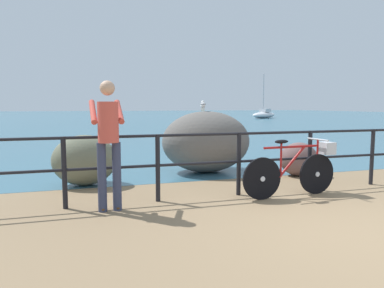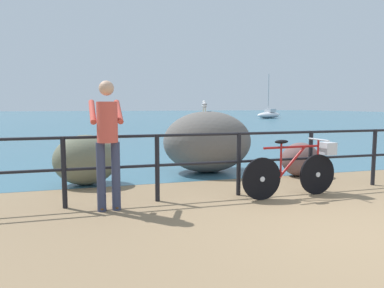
{
  "view_description": "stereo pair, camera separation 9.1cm",
  "coord_description": "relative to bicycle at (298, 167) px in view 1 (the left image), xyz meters",
  "views": [
    {
      "loc": [
        -3.1,
        -3.28,
        1.45
      ],
      "look_at": [
        -1.33,
        2.42,
        0.81
      ],
      "focal_mm": 33.97,
      "sensor_mm": 36.0,
      "label": 1
    },
    {
      "loc": [
        -3.01,
        -3.31,
        1.45
      ],
      "look_at": [
        -1.33,
        2.42,
        0.81
      ],
      "focal_mm": 33.97,
      "sensor_mm": 36.0,
      "label": 2
    }
  ],
  "objects": [
    {
      "name": "ground_plane",
      "position": [
        -0.22,
        18.32,
        -0.51
      ],
      "size": [
        120.0,
        120.0,
        0.1
      ],
      "primitive_type": "cube",
      "color": "#846B4C"
    },
    {
      "name": "sea_surface",
      "position": [
        -0.22,
        46.55,
        -0.46
      ],
      "size": [
        120.0,
        90.0,
        0.01
      ],
      "primitive_type": "cube",
      "color": "#38667A",
      "rests_on": "ground_plane"
    },
    {
      "name": "promenade_railing",
      "position": [
        -0.22,
        0.34,
        0.17
      ],
      "size": [
        9.38,
        0.07,
        1.02
      ],
      "color": "black",
      "rests_on": "ground_plane"
    },
    {
      "name": "bicycle",
      "position": [
        0.0,
        0.0,
        0.0
      ],
      "size": [
        1.7,
        0.48,
        0.92
      ],
      "rotation": [
        0.0,
        0.0,
        0.07
      ],
      "color": "black",
      "rests_on": "ground_plane"
    },
    {
      "name": "person_at_railing",
      "position": [
        -2.95,
        0.06,
        0.53
      ],
      "size": [
        0.45,
        0.64,
        1.78
      ],
      "rotation": [
        0.0,
        0.0,
        1.6
      ],
      "color": "#333851",
      "rests_on": "ground_plane"
    },
    {
      "name": "breakwater_boulder_main",
      "position": [
        -0.69,
        2.46,
        0.2
      ],
      "size": [
        1.94,
        1.51,
        1.32
      ],
      "color": "#605B56",
      "rests_on": "ground"
    },
    {
      "name": "breakwater_boulder_left",
      "position": [
        -3.25,
        1.84,
        -0.01
      ],
      "size": [
        1.15,
        0.88,
        0.92
      ],
      "color": "#666953",
      "rests_on": "ground"
    },
    {
      "name": "breakwater_boulder_right",
      "position": [
        0.98,
        1.46,
        -0.12
      ],
      "size": [
        0.79,
        0.67,
        0.69
      ],
      "color": "brown",
      "rests_on": "ground"
    },
    {
      "name": "seagull",
      "position": [
        -0.74,
        2.55,
        1.0
      ],
      "size": [
        0.19,
        0.34,
        0.23
      ],
      "rotation": [
        0.0,
        0.0,
        1.28
      ],
      "color": "gold",
      "rests_on": "breakwater_boulder_main"
    },
    {
      "name": "sailboat",
      "position": [
        16.56,
        31.76,
        -0.04
      ],
      "size": [
        4.42,
        3.45,
        4.9
      ],
      "rotation": [
        0.0,
        0.0,
        3.7
      ],
      "color": "white",
      "rests_on": "sea_surface"
    }
  ]
}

